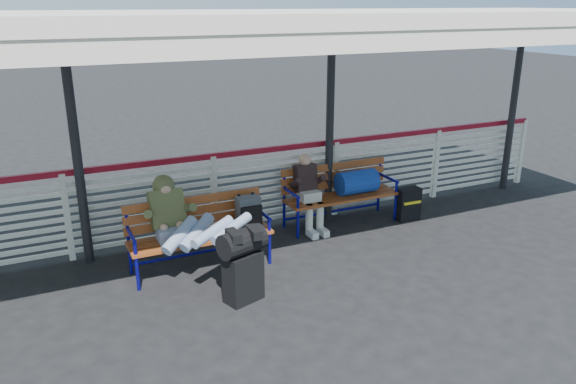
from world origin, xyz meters
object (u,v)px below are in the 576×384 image
traveler_man (195,226)px  suitcase_side (408,204)px  luggage_stack (243,262)px  bench_right (349,185)px  bench_left (211,223)px  companion_person (309,192)px

traveler_man → suitcase_side: (3.60, 0.61, -0.47)m
suitcase_side → traveler_man: bearing=-169.4°
luggage_stack → bench_right: (2.34, 1.59, 0.13)m
suitcase_side → luggage_stack: bearing=-157.3°
luggage_stack → bench_left: bearing=73.8°
bench_left → suitcase_side: 3.31m
companion_person → suitcase_side: (1.60, -0.30, -0.34)m
luggage_stack → suitcase_side: size_ratio=1.70×
suitcase_side → companion_person: bearing=170.5°
traveler_man → bench_right: bearing=18.6°
bench_right → traveler_man: size_ratio=1.10×
luggage_stack → companion_person: companion_person is taller
bench_left → bench_right: same height
luggage_stack → traveler_man: bearing=98.7°
luggage_stack → bench_left: 1.04m
traveler_man → companion_person: 2.19m
traveler_man → suitcase_side: bearing=9.6°
luggage_stack → bench_left: (-0.03, 1.04, 0.10)m
luggage_stack → suitcase_side: 3.50m
bench_left → suitcase_side: (3.28, 0.26, -0.32)m
traveler_man → suitcase_side: 3.68m
suitcase_side → bench_left: bearing=-174.5°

